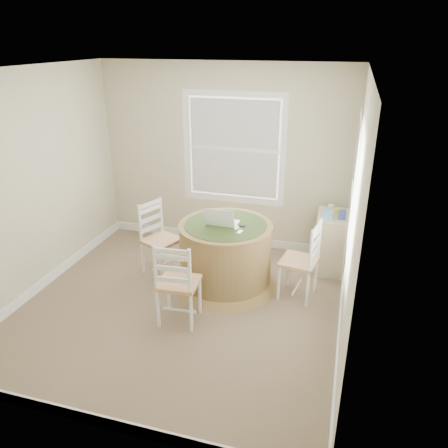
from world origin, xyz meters
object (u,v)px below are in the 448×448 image
(chair_near, at_px, (178,282))
(chair_right, at_px, (299,261))
(chair_left, at_px, (161,240))
(laptop, at_px, (222,222))
(round_table, at_px, (226,252))
(corner_chest, at_px, (332,242))

(chair_near, bearing_deg, chair_right, -148.33)
(chair_left, relative_size, chair_right, 1.00)
(chair_right, distance_m, laptop, 1.01)
(round_table, xyz_separation_m, chair_right, (0.90, -0.03, 0.03))
(chair_near, height_order, laptop, laptop)
(laptop, distance_m, corner_chest, 1.56)
(chair_left, distance_m, chair_near, 1.09)
(round_table, relative_size, chair_right, 1.39)
(chair_near, relative_size, corner_chest, 1.21)
(chair_near, bearing_deg, laptop, -108.91)
(chair_right, bearing_deg, chair_near, -45.11)
(corner_chest, bearing_deg, chair_near, -135.43)
(chair_right, relative_size, corner_chest, 1.21)
(round_table, xyz_separation_m, laptop, (-0.04, 0.00, 0.41))
(laptop, height_order, corner_chest, laptop)
(chair_left, distance_m, chair_right, 1.77)
(chair_right, distance_m, corner_chest, 0.87)
(round_table, bearing_deg, chair_right, 9.92)
(round_table, distance_m, chair_right, 0.90)
(chair_near, height_order, chair_right, same)
(chair_left, relative_size, chair_near, 1.00)
(round_table, height_order, chair_near, chair_near)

